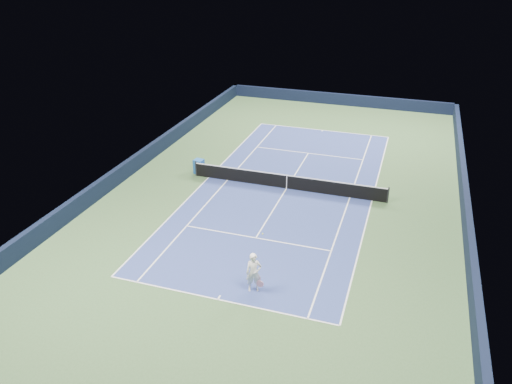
% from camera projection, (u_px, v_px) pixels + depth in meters
% --- Properties ---
extents(ground, '(40.00, 40.00, 0.00)m').
position_uv_depth(ground, '(286.00, 189.00, 32.43)').
color(ground, '#37552E').
rests_on(ground, ground).
extents(wall_far, '(22.00, 0.35, 1.10)m').
position_uv_depth(wall_far, '(339.00, 99.00, 49.03)').
color(wall_far, black).
rests_on(wall_far, ground).
extents(wall_right, '(0.35, 40.00, 1.10)m').
position_uv_depth(wall_right, '(465.00, 205.00, 29.17)').
color(wall_right, black).
rests_on(wall_right, ground).
extents(wall_left, '(0.35, 40.00, 1.10)m').
position_uv_depth(wall_left, '(139.00, 161.00, 35.20)').
color(wall_left, black).
rests_on(wall_left, ground).
extents(court_surface, '(10.97, 23.77, 0.01)m').
position_uv_depth(court_surface, '(286.00, 188.00, 32.43)').
color(court_surface, navy).
rests_on(court_surface, ground).
extents(baseline_far, '(10.97, 0.08, 0.00)m').
position_uv_depth(baseline_far, '(323.00, 130.00, 42.53)').
color(baseline_far, white).
rests_on(baseline_far, ground).
extents(baseline_near, '(10.97, 0.08, 0.00)m').
position_uv_depth(baseline_near, '(218.00, 299.00, 22.32)').
color(baseline_near, white).
rests_on(baseline_near, ground).
extents(sideline_doubles_right, '(0.08, 23.77, 0.00)m').
position_uv_depth(sideline_doubles_right, '(372.00, 201.00, 30.90)').
color(sideline_doubles_right, white).
rests_on(sideline_doubles_right, ground).
extents(sideline_doubles_left, '(0.08, 23.77, 0.00)m').
position_uv_depth(sideline_doubles_left, '(209.00, 177.00, 33.95)').
color(sideline_doubles_left, white).
rests_on(sideline_doubles_left, ground).
extents(sideline_singles_right, '(0.08, 23.77, 0.00)m').
position_uv_depth(sideline_singles_right, '(350.00, 197.00, 31.28)').
color(sideline_singles_right, white).
rests_on(sideline_singles_right, ground).
extents(sideline_singles_left, '(0.08, 23.77, 0.00)m').
position_uv_depth(sideline_singles_left, '(227.00, 180.00, 33.57)').
color(sideline_singles_left, white).
rests_on(sideline_singles_left, ground).
extents(service_line_far, '(8.23, 0.08, 0.00)m').
position_uv_depth(service_line_far, '(308.00, 153.00, 37.86)').
color(service_line_far, white).
rests_on(service_line_far, ground).
extents(service_line_near, '(8.23, 0.08, 0.00)m').
position_uv_depth(service_line_near, '(256.00, 238.00, 26.98)').
color(service_line_near, white).
rests_on(service_line_near, ground).
extents(center_service_line, '(0.08, 12.80, 0.00)m').
position_uv_depth(center_service_line, '(287.00, 188.00, 32.42)').
color(center_service_line, white).
rests_on(center_service_line, ground).
extents(center_mark_far, '(0.08, 0.30, 0.00)m').
position_uv_depth(center_mark_far, '(322.00, 131.00, 42.40)').
color(center_mark_far, white).
rests_on(center_mark_far, ground).
extents(center_mark_near, '(0.08, 0.30, 0.00)m').
position_uv_depth(center_mark_near, '(219.00, 297.00, 22.45)').
color(center_mark_near, white).
rests_on(center_mark_near, ground).
extents(tennis_net, '(12.90, 0.10, 1.07)m').
position_uv_depth(tennis_net, '(287.00, 182.00, 32.20)').
color(tennis_net, black).
rests_on(tennis_net, ground).
extents(sponsor_cube, '(0.70, 0.65, 1.01)m').
position_uv_depth(sponsor_cube, '(199.00, 166.00, 34.39)').
color(sponsor_cube, '#1C56A9').
rests_on(sponsor_cube, ground).
extents(tennis_player, '(0.91, 1.39, 2.48)m').
position_uv_depth(tennis_player, '(254.00, 273.00, 22.51)').
color(tennis_player, white).
rests_on(tennis_player, ground).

